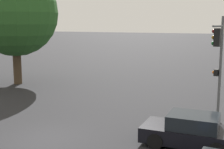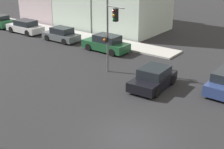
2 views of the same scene
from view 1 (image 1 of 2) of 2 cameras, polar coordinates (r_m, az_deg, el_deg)
ground_plane at (r=14.51m, az=-12.54°, el=-11.59°), size 300.00×300.00×0.00m
street_tree at (r=27.50m, az=-17.37°, el=10.65°), size 7.17×7.17×9.55m
traffic_signal at (r=16.82m, az=18.84°, el=3.42°), size 0.48×1.83×5.49m
crossing_car_0 at (r=13.71m, az=14.11°, el=-9.99°), size 4.00×2.14×1.39m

